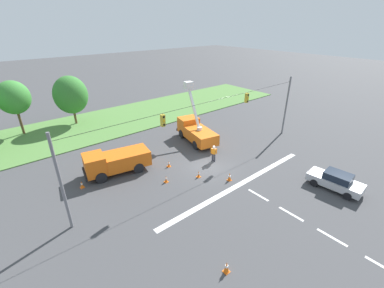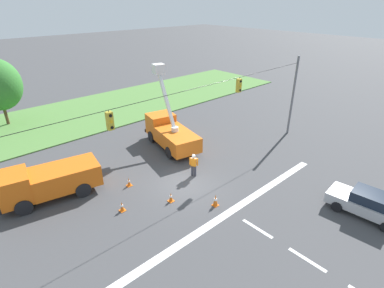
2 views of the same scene
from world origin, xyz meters
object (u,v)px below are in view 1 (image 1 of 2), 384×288
at_px(tree_west, 13,98).
at_px(utility_truck_support_near, 116,161).
at_px(traffic_cone_near_bucket, 199,174).
at_px(traffic_cone_foreground_right, 166,179).
at_px(traffic_cone_mid_right, 82,184).
at_px(sedan_silver, 336,181).
at_px(road_worker, 214,153).
at_px(traffic_cone_mid_left, 169,164).
at_px(tree_centre, 71,95).
at_px(utility_truck_bucket_lift, 196,130).
at_px(traffic_cone_foreground_left, 227,267).
at_px(traffic_cone_lane_edge_a, 230,177).

relative_size(tree_west, utility_truck_support_near, 1.06).
height_order(tree_west, traffic_cone_near_bucket, tree_west).
xyz_separation_m(traffic_cone_foreground_right, traffic_cone_mid_right, (-6.07, 3.94, 0.02)).
bearing_deg(sedan_silver, utility_truck_support_near, 132.38).
bearing_deg(sedan_silver, road_worker, 114.76).
distance_m(tree_west, traffic_cone_near_bucket, 24.56).
bearing_deg(traffic_cone_near_bucket, traffic_cone_foreground_right, 155.87).
bearing_deg(sedan_silver, traffic_cone_mid_left, 125.96).
relative_size(utility_truck_support_near, road_worker, 3.60).
distance_m(tree_centre, traffic_cone_near_bucket, 21.90).
height_order(utility_truck_bucket_lift, sedan_silver, utility_truck_bucket_lift).
distance_m(road_worker, traffic_cone_foreground_left, 12.91).
bearing_deg(traffic_cone_foreground_right, traffic_cone_mid_left, 49.66).
bearing_deg(utility_truck_bucket_lift, traffic_cone_mid_right, -175.61).
bearing_deg(tree_west, traffic_cone_lane_edge_a, -62.79).
bearing_deg(traffic_cone_mid_left, road_worker, -26.31).
distance_m(traffic_cone_foreground_left, traffic_cone_lane_edge_a, 9.49).
xyz_separation_m(traffic_cone_mid_left, traffic_cone_lane_edge_a, (2.80, -5.50, 0.09)).
relative_size(utility_truck_support_near, traffic_cone_mid_right, 9.32).
bearing_deg(traffic_cone_lane_edge_a, traffic_cone_near_bucket, 128.82).
xyz_separation_m(utility_truck_bucket_lift, traffic_cone_foreground_right, (-7.73, -5.00, -1.06)).
distance_m(tree_centre, traffic_cone_mid_right, 17.03).
distance_m(traffic_cone_foreground_right, traffic_cone_mid_right, 7.24).
bearing_deg(traffic_cone_mid_right, traffic_cone_lane_edge_a, -34.83).
height_order(tree_centre, road_worker, tree_centre).
height_order(utility_truck_support_near, traffic_cone_mid_right, utility_truck_support_near).
relative_size(tree_west, traffic_cone_near_bucket, 10.64).
bearing_deg(road_worker, tree_west, 123.68).
bearing_deg(utility_truck_bucket_lift, tree_centre, 121.69).
relative_size(traffic_cone_mid_right, traffic_cone_lane_edge_a, 0.86).
height_order(utility_truck_bucket_lift, traffic_cone_near_bucket, utility_truck_bucket_lift).
height_order(sedan_silver, traffic_cone_foreground_left, sedan_silver).
xyz_separation_m(road_worker, traffic_cone_foreground_right, (-5.89, -0.01, -0.69)).
bearing_deg(traffic_cone_near_bucket, tree_centre, 101.34).
bearing_deg(traffic_cone_foreground_left, traffic_cone_foreground_right, 75.38).
bearing_deg(tree_west, traffic_cone_near_bucket, -64.13).
bearing_deg(tree_west, traffic_cone_mid_right, -84.17).
relative_size(tree_centre, traffic_cone_lane_edge_a, 8.31).
relative_size(utility_truck_bucket_lift, traffic_cone_mid_left, 10.62).
bearing_deg(sedan_silver, tree_centre, 111.82).
bearing_deg(traffic_cone_mid_left, traffic_cone_mid_right, 166.42).
bearing_deg(road_worker, traffic_cone_near_bucket, -158.08).
bearing_deg(traffic_cone_foreground_right, tree_west, 110.74).
relative_size(tree_west, traffic_cone_foreground_left, 8.54).
relative_size(utility_truck_bucket_lift, traffic_cone_near_bucket, 10.59).
bearing_deg(traffic_cone_foreground_right, tree_centre, 94.21).
xyz_separation_m(tree_centre, sedan_silver, (11.99, -29.94, -3.34)).
relative_size(tree_centre, traffic_cone_foreground_left, 8.37).
xyz_separation_m(traffic_cone_near_bucket, traffic_cone_lane_edge_a, (1.77, -2.20, 0.09)).
xyz_separation_m(utility_truck_support_near, traffic_cone_foreground_right, (2.61, -4.35, -0.91)).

